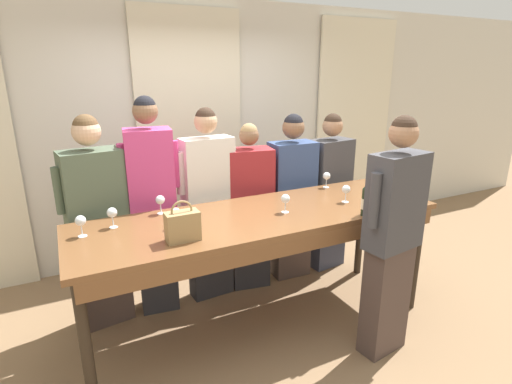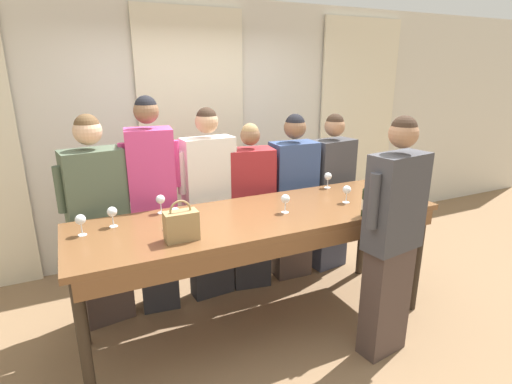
{
  "view_description": "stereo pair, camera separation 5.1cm",
  "coord_description": "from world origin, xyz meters",
  "px_view_note": "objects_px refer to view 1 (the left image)",
  "views": [
    {
      "loc": [
        -1.33,
        -2.57,
        2.07
      ],
      "look_at": [
        0.0,
        0.09,
        1.15
      ],
      "focal_mm": 28.0,
      "sensor_mm": 36.0,
      "label": 1
    },
    {
      "loc": [
        -1.28,
        -2.59,
        2.07
      ],
      "look_at": [
        0.0,
        0.09,
        1.15
      ],
      "focal_mm": 28.0,
      "sensor_mm": 36.0,
      "label": 2
    }
  ],
  "objects_px": {
    "wine_glass_back_left": "(285,199)",
    "guest_beige_cap": "(329,192)",
    "host_pouring": "(392,239)",
    "wine_glass_front_mid": "(160,200)",
    "handbag": "(183,225)",
    "wine_glass_center_right": "(346,190)",
    "wine_glass_front_right": "(176,213)",
    "guest_navy_coat": "(291,197)",
    "wine_glass_front_left": "(327,177)",
    "wine_bottle": "(367,200)",
    "guest_olive_jacket": "(98,223)",
    "guest_striped_shirt": "(249,208)",
    "wine_glass_center_left": "(112,213)",
    "tasting_bar": "(263,226)",
    "guest_cream_sweater": "(209,204)",
    "guest_pink_top": "(153,207)",
    "wine_glass_center_mid": "(81,221)"
  },
  "relations": [
    {
      "from": "wine_bottle",
      "to": "wine_glass_back_left",
      "type": "xyz_separation_m",
      "value": [
        -0.52,
        0.33,
        -0.02
      ]
    },
    {
      "from": "handbag",
      "to": "guest_striped_shirt",
      "type": "height_order",
      "value": "guest_striped_shirt"
    },
    {
      "from": "wine_bottle",
      "to": "guest_olive_jacket",
      "type": "bearing_deg",
      "value": 150.15
    },
    {
      "from": "wine_glass_front_left",
      "to": "wine_glass_center_right",
      "type": "relative_size",
      "value": 1.0
    },
    {
      "from": "handbag",
      "to": "wine_glass_front_left",
      "type": "xyz_separation_m",
      "value": [
        1.56,
        0.58,
        0.0
      ]
    },
    {
      "from": "handbag",
      "to": "host_pouring",
      "type": "xyz_separation_m",
      "value": [
        1.38,
        -0.45,
        -0.19
      ]
    },
    {
      "from": "handbag",
      "to": "wine_glass_center_right",
      "type": "bearing_deg",
      "value": 5.9
    },
    {
      "from": "guest_olive_jacket",
      "to": "guest_beige_cap",
      "type": "distance_m",
      "value": 2.28
    },
    {
      "from": "tasting_bar",
      "to": "wine_glass_front_mid",
      "type": "distance_m",
      "value": 0.81
    },
    {
      "from": "wine_bottle",
      "to": "wine_glass_front_left",
      "type": "height_order",
      "value": "wine_bottle"
    },
    {
      "from": "wine_glass_center_left",
      "to": "tasting_bar",
      "type": "bearing_deg",
      "value": -12.87
    },
    {
      "from": "wine_bottle",
      "to": "guest_striped_shirt",
      "type": "distance_m",
      "value": 1.2
    },
    {
      "from": "handbag",
      "to": "wine_glass_center_left",
      "type": "bearing_deg",
      "value": 131.29
    },
    {
      "from": "tasting_bar",
      "to": "wine_bottle",
      "type": "bearing_deg",
      "value": -27.07
    },
    {
      "from": "wine_glass_front_mid",
      "to": "guest_olive_jacket",
      "type": "relative_size",
      "value": 0.08
    },
    {
      "from": "wine_glass_front_left",
      "to": "guest_olive_jacket",
      "type": "bearing_deg",
      "value": 171.35
    },
    {
      "from": "guest_navy_coat",
      "to": "guest_beige_cap",
      "type": "xyz_separation_m",
      "value": [
        0.46,
        -0.0,
        -0.01
      ]
    },
    {
      "from": "host_pouring",
      "to": "wine_glass_front_mid",
      "type": "bearing_deg",
      "value": 143.93
    },
    {
      "from": "wine_bottle",
      "to": "guest_beige_cap",
      "type": "xyz_separation_m",
      "value": [
        0.44,
        1.05,
        -0.29
      ]
    },
    {
      "from": "wine_glass_front_left",
      "to": "guest_striped_shirt",
      "type": "relative_size",
      "value": 0.09
    },
    {
      "from": "wine_bottle",
      "to": "guest_pink_top",
      "type": "distance_m",
      "value": 1.75
    },
    {
      "from": "wine_glass_center_mid",
      "to": "guest_cream_sweater",
      "type": "bearing_deg",
      "value": 25.88
    },
    {
      "from": "wine_glass_front_left",
      "to": "guest_pink_top",
      "type": "distance_m",
      "value": 1.6
    },
    {
      "from": "wine_glass_center_left",
      "to": "guest_olive_jacket",
      "type": "distance_m",
      "value": 0.51
    },
    {
      "from": "tasting_bar",
      "to": "wine_glass_center_right",
      "type": "xyz_separation_m",
      "value": [
        0.76,
        -0.04,
        0.2
      ]
    },
    {
      "from": "guest_cream_sweater",
      "to": "wine_glass_back_left",
      "type": "bearing_deg",
      "value": -62.91
    },
    {
      "from": "tasting_bar",
      "to": "wine_glass_back_left",
      "type": "distance_m",
      "value": 0.27
    },
    {
      "from": "wine_glass_front_mid",
      "to": "guest_olive_jacket",
      "type": "bearing_deg",
      "value": 144.03
    },
    {
      "from": "wine_glass_front_right",
      "to": "guest_navy_coat",
      "type": "height_order",
      "value": "guest_navy_coat"
    },
    {
      "from": "wine_glass_front_left",
      "to": "guest_cream_sweater",
      "type": "height_order",
      "value": "guest_cream_sweater"
    },
    {
      "from": "wine_glass_front_mid",
      "to": "guest_cream_sweater",
      "type": "xyz_separation_m",
      "value": [
        0.5,
        0.32,
        -0.2
      ]
    },
    {
      "from": "wine_glass_center_mid",
      "to": "wine_glass_back_left",
      "type": "distance_m",
      "value": 1.46
    },
    {
      "from": "guest_navy_coat",
      "to": "handbag",
      "type": "bearing_deg",
      "value": -147.19
    },
    {
      "from": "wine_glass_back_left",
      "to": "guest_beige_cap",
      "type": "bearing_deg",
      "value": 36.9
    },
    {
      "from": "guest_cream_sweater",
      "to": "guest_beige_cap",
      "type": "distance_m",
      "value": 1.33
    },
    {
      "from": "wine_glass_back_left",
      "to": "guest_olive_jacket",
      "type": "relative_size",
      "value": 0.08
    },
    {
      "from": "wine_glass_front_right",
      "to": "guest_cream_sweater",
      "type": "height_order",
      "value": "guest_cream_sweater"
    },
    {
      "from": "guest_striped_shirt",
      "to": "guest_beige_cap",
      "type": "relative_size",
      "value": 0.97
    },
    {
      "from": "wine_glass_center_mid",
      "to": "tasting_bar",
      "type": "bearing_deg",
      "value": -7.67
    },
    {
      "from": "handbag",
      "to": "host_pouring",
      "type": "distance_m",
      "value": 1.47
    },
    {
      "from": "tasting_bar",
      "to": "guest_navy_coat",
      "type": "bearing_deg",
      "value": 45.39
    },
    {
      "from": "wine_glass_back_left",
      "to": "wine_glass_center_right",
      "type": "bearing_deg",
      "value": -0.86
    },
    {
      "from": "wine_glass_center_left",
      "to": "wine_glass_front_left",
      "type": "bearing_deg",
      "value": 4.33
    },
    {
      "from": "wine_glass_front_mid",
      "to": "guest_beige_cap",
      "type": "height_order",
      "value": "guest_beige_cap"
    },
    {
      "from": "handbag",
      "to": "guest_striped_shirt",
      "type": "bearing_deg",
      "value": 44.41
    },
    {
      "from": "guest_cream_sweater",
      "to": "guest_striped_shirt",
      "type": "height_order",
      "value": "guest_cream_sweater"
    },
    {
      "from": "wine_bottle",
      "to": "wine_glass_front_mid",
      "type": "relative_size",
      "value": 2.22
    },
    {
      "from": "wine_glass_center_mid",
      "to": "wine_glass_center_left",
      "type": "bearing_deg",
      "value": 18.95
    },
    {
      "from": "wine_glass_front_mid",
      "to": "guest_striped_shirt",
      "type": "bearing_deg",
      "value": 19.41
    },
    {
      "from": "wine_glass_front_left",
      "to": "guest_navy_coat",
      "type": "relative_size",
      "value": 0.09
    }
  ]
}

